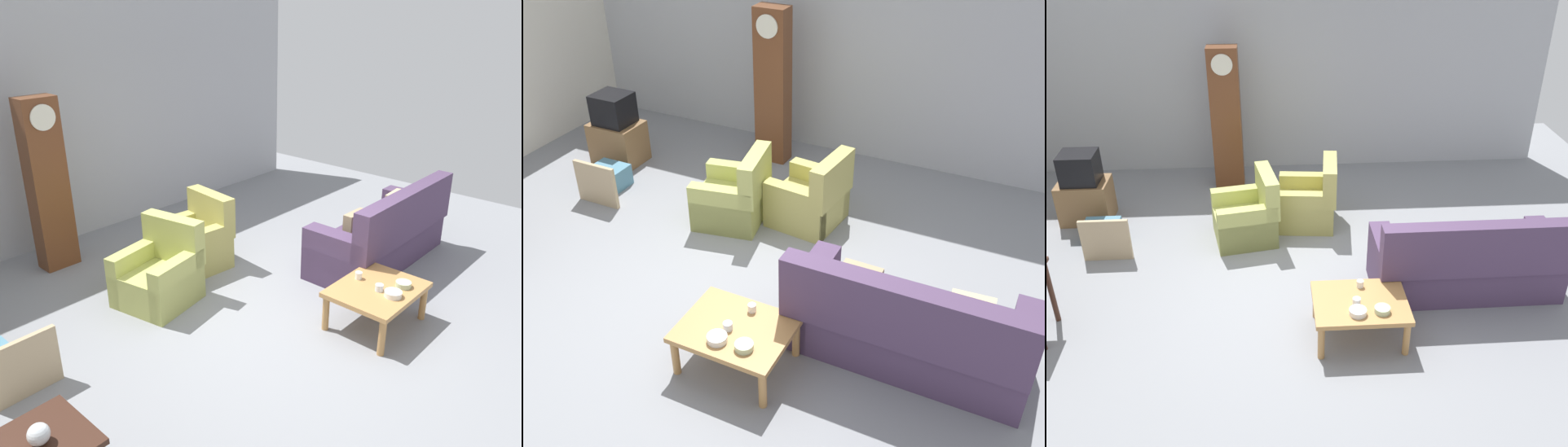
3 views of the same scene
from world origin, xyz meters
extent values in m
plane|color=gray|center=(0.00, 0.00, 0.00)|extent=(10.40, 10.40, 0.00)
cube|color=#ADAFB5|center=(0.00, 3.60, 1.60)|extent=(8.40, 0.16, 3.20)
cube|color=#4C3856|center=(1.96, -0.08, 0.22)|extent=(2.10, 0.85, 0.44)
cube|color=#4C3856|center=(1.96, -0.44, 0.74)|extent=(2.10, 0.21, 0.60)
cube|color=#4C3856|center=(2.89, -0.07, 0.34)|extent=(0.24, 0.84, 0.68)
cube|color=#4C3856|center=(1.03, -0.08, 0.34)|extent=(0.24, 0.84, 0.68)
cube|color=#C6B284|center=(2.44, -0.03, 0.62)|extent=(0.37, 0.15, 0.36)
cube|color=#9E8966|center=(1.48, -0.03, 0.62)|extent=(0.36, 0.13, 0.36)
cube|color=tan|center=(-0.59, 1.19, 0.20)|extent=(0.89, 0.89, 0.40)
cube|color=tan|center=(-0.27, 1.25, 0.66)|extent=(0.32, 0.78, 0.52)
cube|color=tan|center=(-0.64, 1.49, 0.30)|extent=(0.78, 0.30, 0.60)
cube|color=tan|center=(-0.53, 0.90, 0.30)|extent=(0.78, 0.30, 0.60)
cube|color=tan|center=(0.25, 1.57, 0.20)|extent=(0.83, 0.83, 0.40)
cube|color=tan|center=(0.57, 1.53, 0.66)|extent=(0.26, 0.77, 0.52)
cube|color=tan|center=(0.28, 1.86, 0.30)|extent=(0.77, 0.24, 0.60)
cube|color=tan|center=(0.22, 1.27, 0.30)|extent=(0.77, 0.24, 0.60)
cube|color=#B27F47|center=(0.65, -0.84, 0.41)|extent=(0.96, 0.76, 0.05)
cylinder|color=#B27F47|center=(0.22, -1.17, 0.19)|extent=(0.07, 0.07, 0.38)
cylinder|color=#B27F47|center=(1.07, -1.17, 0.19)|extent=(0.07, 0.07, 0.38)
cylinder|color=#B27F47|center=(0.22, -0.52, 0.19)|extent=(0.07, 0.07, 0.38)
cylinder|color=#B27F47|center=(1.07, -0.52, 0.19)|extent=(0.07, 0.07, 0.38)
cube|color=brown|center=(-0.85, 2.88, 1.07)|extent=(0.44, 0.28, 2.13)
cylinder|color=silver|center=(-0.85, 2.73, 1.91)|extent=(0.30, 0.02, 0.30)
cube|color=brown|center=(-2.79, 1.86, 0.29)|extent=(0.68, 0.52, 0.58)
cube|color=black|center=(-2.79, 1.86, 0.79)|extent=(0.48, 0.44, 0.42)
cube|color=tan|center=(-2.28, 0.79, 0.28)|extent=(0.60, 0.05, 0.55)
cube|color=teal|center=(-2.45, 1.23, 0.14)|extent=(0.45, 0.36, 0.28)
cylinder|color=white|center=(0.68, -0.60, 0.47)|extent=(0.07, 0.07, 0.08)
cylinder|color=silver|center=(0.60, -0.89, 0.47)|extent=(0.08, 0.08, 0.07)
cylinder|color=white|center=(0.59, -1.05, 0.46)|extent=(0.17, 0.17, 0.06)
cylinder|color=#B2C69E|center=(0.83, -1.04, 0.46)|extent=(0.16, 0.16, 0.06)
camera|label=1|loc=(-3.70, -3.15, 3.13)|focal=36.81mm
camera|label=2|loc=(2.69, -4.14, 4.04)|focal=41.89mm
camera|label=3|loc=(-0.22, -5.61, 4.09)|focal=40.82mm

